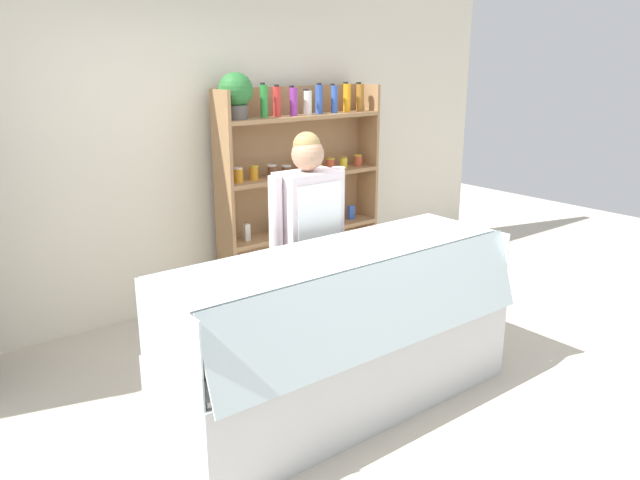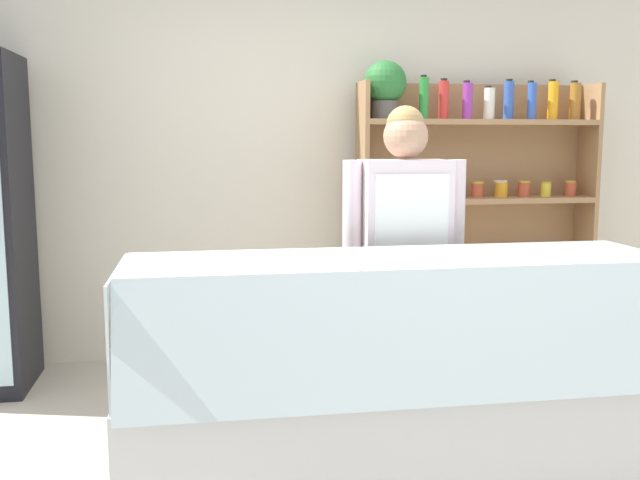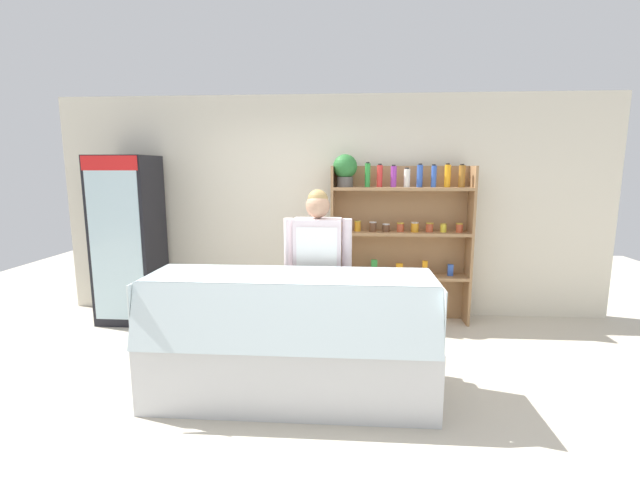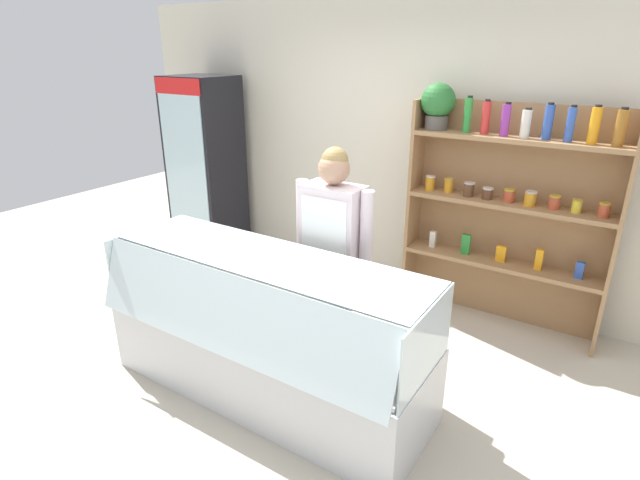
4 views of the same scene
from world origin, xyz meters
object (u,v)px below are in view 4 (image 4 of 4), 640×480
shelving_unit (499,194)px  shop_clerk (333,242)px  deli_display_case (266,353)px  drinks_fridge (206,168)px

shelving_unit → shop_clerk: bearing=-121.3°
shelving_unit → shop_clerk: shelving_unit is taller
deli_display_case → drinks_fridge: bearing=142.4°
shelving_unit → deli_display_case: size_ratio=0.88×
deli_display_case → shop_clerk: size_ratio=1.37×
drinks_fridge → shelving_unit: 3.14m
drinks_fridge → deli_display_case: size_ratio=0.87×
shelving_unit → shop_clerk: 1.53m
drinks_fridge → shelving_unit: (3.13, 0.20, 0.15)m
drinks_fridge → deli_display_case: (2.16, -1.67, -0.68)m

